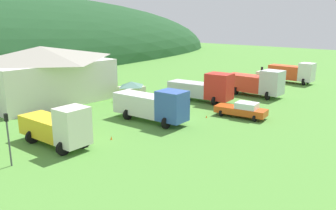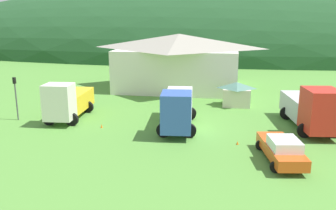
{
  "view_description": "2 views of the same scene",
  "coord_description": "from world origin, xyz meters",
  "px_view_note": "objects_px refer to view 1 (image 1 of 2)",
  "views": [
    {
      "loc": [
        -24.63,
        -21.99,
        10.0
      ],
      "look_at": [
        -0.56,
        -0.46,
        1.88
      ],
      "focal_mm": 36.38,
      "sensor_mm": 36.0,
      "label": 1
    },
    {
      "loc": [
        2.7,
        -26.79,
        8.91
      ],
      "look_at": [
        -2.0,
        1.34,
        1.83
      ],
      "focal_mm": 38.22,
      "sensor_mm": 36.0,
      "label": 2
    }
  ],
  "objects_px": {
    "traffic_light_west": "(8,134)",
    "play_shed_cream": "(132,91)",
    "tow_truck_silver": "(257,83)",
    "heavy_rig_white": "(293,72)",
    "service_pickup_orange": "(242,110)",
    "depot_building": "(42,73)",
    "crane_truck_red": "(205,87)",
    "box_truck_blue": "(153,105)",
    "traffic_cone_mid_row": "(206,118)",
    "traffic_light_east": "(261,78)",
    "traffic_cone_near_pickup": "(111,140)",
    "heavy_rig_striped": "(58,127)",
    "light_truck_cream": "(254,79)"
  },
  "relations": [
    {
      "from": "traffic_light_west",
      "to": "play_shed_cream",
      "type": "bearing_deg",
      "value": 23.97
    },
    {
      "from": "tow_truck_silver",
      "to": "heavy_rig_white",
      "type": "distance_m",
      "value": 12.88
    },
    {
      "from": "heavy_rig_white",
      "to": "service_pickup_orange",
      "type": "distance_m",
      "value": 23.69
    },
    {
      "from": "depot_building",
      "to": "crane_truck_red",
      "type": "bearing_deg",
      "value": -51.3
    },
    {
      "from": "box_truck_blue",
      "to": "traffic_cone_mid_row",
      "type": "height_order",
      "value": "box_truck_blue"
    },
    {
      "from": "service_pickup_orange",
      "to": "traffic_light_east",
      "type": "height_order",
      "value": "traffic_light_east"
    },
    {
      "from": "tow_truck_silver",
      "to": "traffic_light_east",
      "type": "bearing_deg",
      "value": 10.23
    },
    {
      "from": "traffic_cone_near_pickup",
      "to": "box_truck_blue",
      "type": "bearing_deg",
      "value": 9.17
    },
    {
      "from": "heavy_rig_striped",
      "to": "light_truck_cream",
      "type": "xyz_separation_m",
      "value": [
        33.31,
        0.35,
        -0.47
      ]
    },
    {
      "from": "heavy_rig_white",
      "to": "tow_truck_silver",
      "type": "bearing_deg",
      "value": -88.62
    },
    {
      "from": "play_shed_cream",
      "to": "traffic_light_east",
      "type": "bearing_deg",
      "value": -40.33
    },
    {
      "from": "traffic_light_west",
      "to": "traffic_light_east",
      "type": "bearing_deg",
      "value": -4.59
    },
    {
      "from": "traffic_light_west",
      "to": "service_pickup_orange",
      "type": "bearing_deg",
      "value": -15.1
    },
    {
      "from": "traffic_cone_near_pickup",
      "to": "traffic_cone_mid_row",
      "type": "relative_size",
      "value": 1.3
    },
    {
      "from": "depot_building",
      "to": "traffic_cone_near_pickup",
      "type": "bearing_deg",
      "value": -101.98
    },
    {
      "from": "tow_truck_silver",
      "to": "traffic_cone_near_pickup",
      "type": "bearing_deg",
      "value": -93.34
    },
    {
      "from": "heavy_rig_striped",
      "to": "heavy_rig_white",
      "type": "relative_size",
      "value": 1.01
    },
    {
      "from": "service_pickup_orange",
      "to": "play_shed_cream",
      "type": "bearing_deg",
      "value": -178.85
    },
    {
      "from": "depot_building",
      "to": "traffic_light_west",
      "type": "distance_m",
      "value": 21.09
    },
    {
      "from": "tow_truck_silver",
      "to": "traffic_cone_near_pickup",
      "type": "xyz_separation_m",
      "value": [
        -24.01,
        1.02,
        -1.83
      ]
    },
    {
      "from": "depot_building",
      "to": "light_truck_cream",
      "type": "relative_size",
      "value": 2.87
    },
    {
      "from": "heavy_rig_striped",
      "to": "traffic_cone_near_pickup",
      "type": "height_order",
      "value": "heavy_rig_striped"
    },
    {
      "from": "traffic_light_west",
      "to": "traffic_cone_mid_row",
      "type": "relative_size",
      "value": 7.74
    },
    {
      "from": "crane_truck_red",
      "to": "light_truck_cream",
      "type": "xyz_separation_m",
      "value": [
        12.79,
        0.05,
        -0.62
      ]
    },
    {
      "from": "heavy_rig_striped",
      "to": "crane_truck_red",
      "type": "relative_size",
      "value": 0.83
    },
    {
      "from": "play_shed_cream",
      "to": "heavy_rig_white",
      "type": "relative_size",
      "value": 0.42
    },
    {
      "from": "play_shed_cream",
      "to": "tow_truck_silver",
      "type": "distance_m",
      "value": 16.73
    },
    {
      "from": "service_pickup_orange",
      "to": "traffic_light_east",
      "type": "bearing_deg",
      "value": 98.37
    },
    {
      "from": "play_shed_cream",
      "to": "depot_building",
      "type": "bearing_deg",
      "value": 129.13
    },
    {
      "from": "heavy_rig_striped",
      "to": "traffic_light_west",
      "type": "xyz_separation_m",
      "value": [
        -4.35,
        -0.95,
        0.71
      ]
    },
    {
      "from": "crane_truck_red",
      "to": "heavy_rig_white",
      "type": "height_order",
      "value": "crane_truck_red"
    },
    {
      "from": "traffic_light_west",
      "to": "tow_truck_silver",
      "type": "bearing_deg",
      "value": -3.66
    },
    {
      "from": "play_shed_cream",
      "to": "traffic_light_west",
      "type": "distance_m",
      "value": 20.98
    },
    {
      "from": "box_truck_blue",
      "to": "tow_truck_silver",
      "type": "relative_size",
      "value": 1.09
    },
    {
      "from": "tow_truck_silver",
      "to": "traffic_cone_mid_row",
      "type": "relative_size",
      "value": 15.61
    },
    {
      "from": "box_truck_blue",
      "to": "crane_truck_red",
      "type": "distance_m",
      "value": 10.64
    },
    {
      "from": "light_truck_cream",
      "to": "traffic_cone_near_pickup",
      "type": "height_order",
      "value": "light_truck_cream"
    },
    {
      "from": "traffic_light_east",
      "to": "traffic_cone_near_pickup",
      "type": "height_order",
      "value": "traffic_light_east"
    },
    {
      "from": "depot_building",
      "to": "service_pickup_orange",
      "type": "bearing_deg",
      "value": -67.3
    },
    {
      "from": "crane_truck_red",
      "to": "heavy_rig_striped",
      "type": "bearing_deg",
      "value": -96.24
    },
    {
      "from": "depot_building",
      "to": "crane_truck_red",
      "type": "height_order",
      "value": "depot_building"
    },
    {
      "from": "traffic_light_west",
      "to": "traffic_cone_mid_row",
      "type": "bearing_deg",
      "value": -9.52
    },
    {
      "from": "box_truck_blue",
      "to": "heavy_rig_white",
      "type": "xyz_separation_m",
      "value": [
        30.69,
        -1.69,
        -0.01
      ]
    },
    {
      "from": "depot_building",
      "to": "heavy_rig_white",
      "type": "height_order",
      "value": "depot_building"
    },
    {
      "from": "box_truck_blue",
      "to": "light_truck_cream",
      "type": "bearing_deg",
      "value": 88.2
    },
    {
      "from": "play_shed_cream",
      "to": "traffic_light_west",
      "type": "bearing_deg",
      "value": -156.03
    },
    {
      "from": "play_shed_cream",
      "to": "traffic_cone_mid_row",
      "type": "height_order",
      "value": "play_shed_cream"
    },
    {
      "from": "heavy_rig_striped",
      "to": "tow_truck_silver",
      "type": "relative_size",
      "value": 0.92
    },
    {
      "from": "depot_building",
      "to": "light_truck_cream",
      "type": "height_order",
      "value": "depot_building"
    },
    {
      "from": "traffic_cone_mid_row",
      "to": "heavy_rig_striped",
      "type": "bearing_deg",
      "value": 164.27
    }
  ]
}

